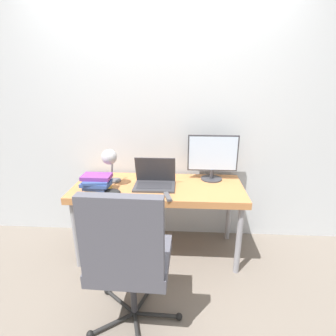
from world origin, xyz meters
TOP-DOWN VIEW (x-y plane):
  - ground_plane at (0.00, 0.00)m, footprint 12.00×12.00m
  - wall_back at (0.00, 0.70)m, footprint 8.00×0.05m
  - desk at (0.00, 0.32)m, footprint 1.53×0.64m
  - laptop at (-0.03, 0.30)m, footprint 0.36×0.26m
  - monitor at (0.50, 0.50)m, footprint 0.47×0.20m
  - desk_lamp at (-0.42, 0.29)m, footprint 0.13×0.25m
  - office_chair at (-0.11, -0.53)m, footprint 0.63×0.66m
  - book_stack at (-0.51, 0.16)m, footprint 0.25×0.22m
  - tv_remote at (0.10, 0.06)m, footprint 0.08×0.15m
  - game_controller at (-0.37, 0.11)m, footprint 0.16×0.10m

SIDE VIEW (x-z plane):
  - ground_plane at x=0.00m, z-range 0.00..0.00m
  - office_chair at x=-0.11m, z-range 0.07..1.11m
  - desk at x=0.00m, z-range 0.29..0.99m
  - tv_remote at x=0.10m, z-range 0.70..0.72m
  - game_controller at x=-0.37m, z-range 0.70..0.74m
  - laptop at x=-0.03m, z-range 0.63..0.89m
  - book_stack at x=-0.51m, z-range 0.70..0.85m
  - monitor at x=0.50m, z-range 0.72..1.15m
  - desk_lamp at x=-0.42m, z-range 0.78..1.12m
  - wall_back at x=0.00m, z-range 0.00..2.60m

